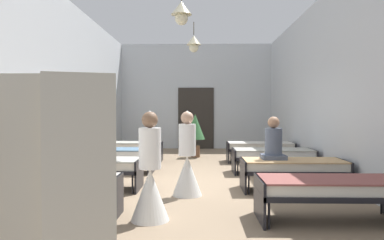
{
  "coord_description": "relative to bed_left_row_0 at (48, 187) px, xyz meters",
  "views": [
    {
      "loc": [
        0.18,
        -7.76,
        1.47
      ],
      "look_at": [
        0.0,
        -0.1,
        1.29
      ],
      "focal_mm": 34.23,
      "sensor_mm": 36.0,
      "label": 1
    }
  ],
  "objects": [
    {
      "name": "patient_seated_primary",
      "position": [
        3.45,
        1.99,
        0.43
      ],
      "size": [
        0.44,
        0.44,
        0.8
      ],
      "color": "#515B70",
      "rests_on": "bed_right_row_1"
    },
    {
      "name": "potted_plant",
      "position": [
        1.91,
        6.77,
        0.46
      ],
      "size": [
        0.62,
        0.62,
        1.38
      ],
      "color": "brown",
      "rests_on": "ground"
    },
    {
      "name": "bed_right_row_3",
      "position": [
        3.8,
        5.7,
        0.0
      ],
      "size": [
        1.9,
        0.84,
        0.57
      ],
      "color": "black",
      "rests_on": "ground"
    },
    {
      "name": "nurse_mid_aisle",
      "position": [
        1.85,
        1.45,
        0.09
      ],
      "size": [
        0.52,
        0.52,
        1.49
      ],
      "rotation": [
        0.0,
        0.0,
        1.88
      ],
      "color": "white",
      "rests_on": "ground"
    },
    {
      "name": "ground_plane",
      "position": [
        1.9,
        2.85,
        -0.49
      ],
      "size": [
        6.5,
        13.94,
        0.1
      ],
      "primitive_type": "cube",
      "color": "#8C755B"
    },
    {
      "name": "nurse_near_aisle",
      "position": [
        1.4,
        -0.03,
        0.09
      ],
      "size": [
        0.52,
        0.52,
        1.49
      ],
      "rotation": [
        0.0,
        0.0,
        2.48
      ],
      "color": "white",
      "rests_on": "ground"
    },
    {
      "name": "bed_right_row_1",
      "position": [
        3.8,
        1.9,
        0.0
      ],
      "size": [
        1.9,
        0.84,
        0.57
      ],
      "color": "black",
      "rests_on": "ground"
    },
    {
      "name": "bed_right_row_0",
      "position": [
        3.8,
        0.0,
        0.0
      ],
      "size": [
        1.9,
        0.84,
        0.57
      ],
      "color": "black",
      "rests_on": "ground"
    },
    {
      "name": "bed_left_row_3",
      "position": [
        0.0,
        5.7,
        0.0
      ],
      "size": [
        1.9,
        0.84,
        0.57
      ],
      "color": "black",
      "rests_on": "ground"
    },
    {
      "name": "bed_left_row_1",
      "position": [
        0.0,
        1.9,
        0.0
      ],
      "size": [
        1.9,
        0.84,
        0.57
      ],
      "color": "black",
      "rests_on": "ground"
    },
    {
      "name": "room_shell",
      "position": [
        1.9,
        4.17,
        1.63
      ],
      "size": [
        6.3,
        13.54,
        4.12
      ],
      "color": "silver",
      "rests_on": "ground"
    },
    {
      "name": "bed_right_row_2",
      "position": [
        3.8,
        3.8,
        0.0
      ],
      "size": [
        1.9,
        0.84,
        0.57
      ],
      "color": "black",
      "rests_on": "ground"
    },
    {
      "name": "bed_left_row_2",
      "position": [
        0.0,
        3.8,
        0.0
      ],
      "size": [
        1.9,
        0.84,
        0.57
      ],
      "color": "black",
      "rests_on": "ground"
    },
    {
      "name": "bed_left_row_0",
      "position": [
        0.0,
        0.0,
        0.0
      ],
      "size": [
        1.9,
        0.84,
        0.57
      ],
      "color": "black",
      "rests_on": "ground"
    },
    {
      "name": "privacy_screen",
      "position": [
        0.95,
        -2.77,
        0.41
      ],
      "size": [
        1.25,
        0.15,
        1.7
      ],
      "rotation": [
        0.0,
        0.0,
        0.0
      ],
      "color": "#BCB29E",
      "rests_on": "ground"
    }
  ]
}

